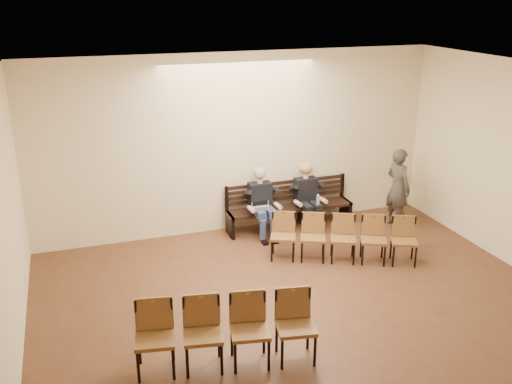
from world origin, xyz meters
The scene contains 11 objects.
ground centered at (0.00, 0.00, 0.00)m, with size 10.00×10.00×0.00m, color brown.
room_walls centered at (0.00, 0.79, 2.54)m, with size 8.02×10.01×3.51m.
bench centered at (0.96, 4.65, 0.23)m, with size 2.60×0.90×0.45m, color black.
seated_man centered at (0.32, 4.53, 0.66)m, with size 0.55×0.76×1.32m, color black, non-canonical shape.
seated_woman centered at (1.28, 4.53, 0.63)m, with size 0.54×0.75×1.26m, color black, non-canonical shape.
laptop centered at (0.27, 4.36, 0.58)m, with size 0.35×0.27×0.25m, color silver.
water_bottle centered at (1.38, 4.23, 0.56)m, with size 0.07×0.07×0.22m, color silver.
bag centered at (1.41, 4.75, 0.13)m, with size 0.36×0.24×0.26m, color black.
passerby centered at (3.05, 4.05, 0.93)m, with size 0.68×0.45×1.87m, color #39342F.
chair_row_front centered at (1.29, 2.95, 0.42)m, with size 2.55×0.45×0.83m, color brown.
chair_row_back centered at (-1.49, 0.72, 0.47)m, with size 2.28×0.51×0.94m, color brown.
Camera 1 is at (-3.13, -5.25, 4.59)m, focal length 40.00 mm.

